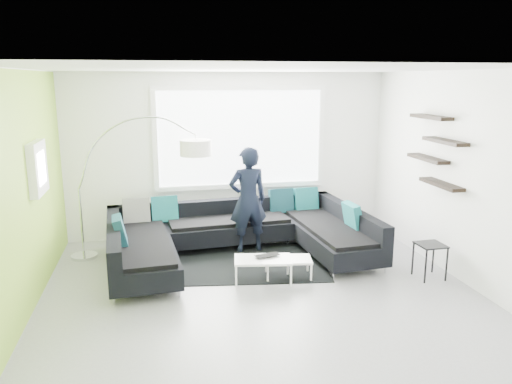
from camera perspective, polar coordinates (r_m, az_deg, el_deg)
ground at (r=6.63m, az=0.34°, el=-11.06°), size 5.50×5.50×0.00m
room_shell at (r=6.33m, az=0.30°, el=4.88°), size 5.54×5.04×2.82m
sectional_sofa at (r=7.52m, az=-1.88°, el=-5.20°), size 3.97×2.63×0.82m
rug at (r=7.53m, az=-1.14°, el=-8.02°), size 2.52×1.98×0.01m
coffee_table at (r=6.89m, az=2.27°, el=-8.66°), size 1.07×0.73×0.32m
arc_lamp at (r=7.89m, az=-19.59°, el=0.32°), size 2.18×1.35×2.16m
side_table at (r=7.30m, az=19.22°, el=-7.45°), size 0.37×0.37×0.49m
person at (r=7.79m, az=-0.93°, el=-0.92°), size 0.70×0.54×1.67m
laptop at (r=6.79m, az=1.49°, el=-7.43°), size 0.45×0.38×0.03m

